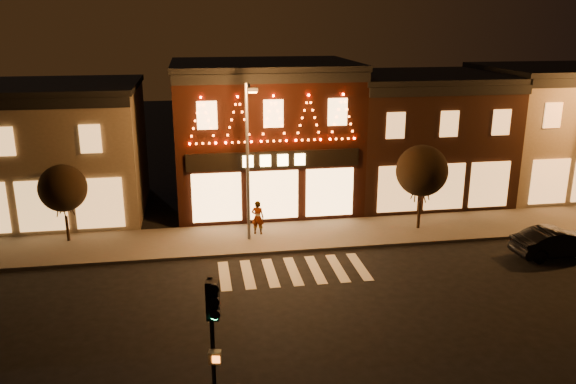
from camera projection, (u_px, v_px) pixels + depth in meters
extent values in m
plane|color=black|center=(311.00, 315.00, 21.70)|extent=(120.00, 120.00, 0.00)
cube|color=#47423D|center=(318.00, 235.00, 29.55)|extent=(44.00, 4.00, 0.15)
cube|color=#6B5E4C|center=(29.00, 153.00, 31.89)|extent=(12.00, 8.00, 7.00)
cube|color=black|center=(20.00, 86.00, 30.84)|extent=(12.20, 8.20, 0.30)
cube|color=black|center=(264.00, 137.00, 33.77)|extent=(10.00, 8.00, 8.00)
cube|color=black|center=(263.00, 64.00, 32.57)|extent=(10.20, 8.20, 0.30)
cube|color=black|center=(273.00, 78.00, 28.86)|extent=(10.00, 0.25, 0.50)
cube|color=black|center=(274.00, 160.00, 30.01)|extent=(9.00, 0.15, 0.90)
cube|color=#FFD87F|center=(274.00, 160.00, 29.92)|extent=(3.40, 0.08, 0.60)
cube|color=#331B12|center=(419.00, 138.00, 35.36)|extent=(9.00, 8.00, 7.20)
cube|color=black|center=(423.00, 76.00, 34.28)|extent=(9.20, 8.20, 0.30)
cube|color=black|center=(452.00, 91.00, 30.57)|extent=(9.00, 0.25, 0.50)
cube|color=#6B5E4C|center=(554.00, 131.00, 36.72)|extent=(9.00, 8.00, 7.50)
cube|color=black|center=(563.00, 69.00, 35.59)|extent=(9.20, 8.20, 0.30)
cylinder|color=black|center=(213.00, 356.00, 14.84)|extent=(0.12, 0.12, 4.46)
cube|color=black|center=(213.00, 300.00, 14.16)|extent=(0.36, 0.35, 1.02)
cylinder|color=#19FF72|center=(215.00, 315.00, 14.12)|extent=(0.22, 0.10, 0.21)
cube|color=beige|center=(215.00, 357.00, 14.64)|extent=(0.35, 0.27, 0.33)
cylinder|color=#59595E|center=(248.00, 164.00, 27.68)|extent=(0.15, 0.15, 7.65)
cylinder|color=#59595E|center=(249.00, 87.00, 25.89)|extent=(0.24, 1.53, 0.10)
cube|color=#59595E|center=(253.00, 90.00, 25.20)|extent=(0.50, 0.31, 0.17)
cube|color=orange|center=(253.00, 92.00, 25.23)|extent=(0.38, 0.22, 0.05)
cylinder|color=black|center=(67.00, 228.00, 28.40)|extent=(0.14, 0.14, 1.25)
sphere|color=black|center=(63.00, 188.00, 27.81)|extent=(2.29, 2.29, 2.29)
cylinder|color=black|center=(419.00, 215.00, 30.08)|extent=(0.16, 0.16, 1.43)
sphere|color=black|center=(422.00, 171.00, 29.40)|extent=(2.62, 2.62, 2.62)
imported|color=black|center=(556.00, 242.00, 26.91)|extent=(4.17, 1.67, 1.35)
imported|color=gray|center=(258.00, 217.00, 29.22)|extent=(0.74, 0.60, 1.74)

